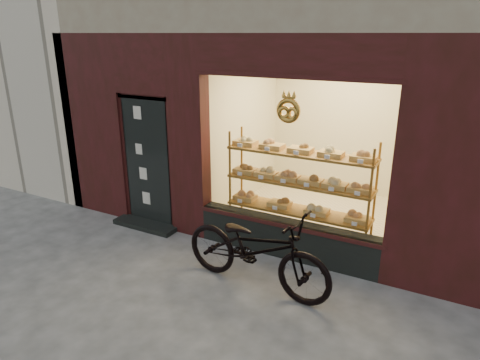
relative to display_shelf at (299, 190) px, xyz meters
The scene contains 3 objects.
ground 2.74m from the display_shelf, 100.01° to the right, with size 90.00×90.00×0.00m, color #4B4B4B.
display_shelf is the anchor object (origin of this frame).
bicycle 1.41m from the display_shelf, 91.15° to the right, with size 0.71×2.05×1.08m, color black.
Camera 1 is at (2.51, -3.12, 3.10)m, focal length 32.00 mm.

